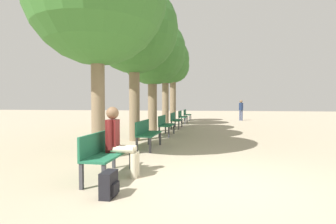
% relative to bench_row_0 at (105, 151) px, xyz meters
% --- Properties ---
extents(ground_plane, '(80.00, 80.00, 0.00)m').
position_rel_bench_row_0_xyz_m(ground_plane, '(2.04, -0.06, -0.52)').
color(ground_plane, tan).
extents(bench_row_0, '(0.48, 1.53, 0.87)m').
position_rel_bench_row_0_xyz_m(bench_row_0, '(0.00, 0.00, 0.00)').
color(bench_row_0, '#1E6042').
rests_on(bench_row_0, ground_plane).
extents(bench_row_1, '(0.48, 1.53, 0.87)m').
position_rel_bench_row_0_xyz_m(bench_row_1, '(0.00, 3.22, 0.00)').
color(bench_row_1, '#1E6042').
rests_on(bench_row_1, ground_plane).
extents(bench_row_2, '(0.48, 1.53, 0.87)m').
position_rel_bench_row_0_xyz_m(bench_row_2, '(0.00, 6.44, 0.00)').
color(bench_row_2, '#1E6042').
rests_on(bench_row_2, ground_plane).
extents(bench_row_3, '(0.48, 1.53, 0.87)m').
position_rel_bench_row_0_xyz_m(bench_row_3, '(0.00, 9.67, 0.00)').
color(bench_row_3, '#1E6042').
rests_on(bench_row_3, ground_plane).
extents(bench_row_4, '(0.48, 1.53, 0.87)m').
position_rel_bench_row_0_xyz_m(bench_row_4, '(0.00, 12.89, 0.00)').
color(bench_row_4, '#1E6042').
rests_on(bench_row_4, ground_plane).
extents(bench_row_5, '(0.48, 1.53, 0.87)m').
position_rel_bench_row_0_xyz_m(bench_row_5, '(0.00, 16.11, 0.00)').
color(bench_row_5, '#1E6042').
rests_on(bench_row_5, ground_plane).
extents(tree_row_1, '(3.29, 3.29, 5.81)m').
position_rel_bench_row_0_xyz_m(tree_row_1, '(-0.86, 4.77, 3.61)').
color(tree_row_1, '#7A664C').
rests_on(tree_row_1, ground_plane).
extents(tree_row_2, '(3.25, 3.25, 5.55)m').
position_rel_bench_row_0_xyz_m(tree_row_2, '(-0.86, 7.77, 3.37)').
color(tree_row_2, '#7A664C').
rests_on(tree_row_2, ground_plane).
extents(tree_row_3, '(2.97, 2.97, 5.57)m').
position_rel_bench_row_0_xyz_m(tree_row_3, '(-0.86, 11.36, 3.51)').
color(tree_row_3, '#7A664C').
rests_on(tree_row_3, ground_plane).
extents(tree_row_4, '(2.43, 2.43, 5.32)m').
position_rel_bench_row_0_xyz_m(tree_row_4, '(-0.86, 14.48, 3.47)').
color(tree_row_4, '#7A664C').
rests_on(tree_row_4, ground_plane).
extents(person_seated, '(0.63, 0.36, 1.35)m').
position_rel_bench_row_0_xyz_m(person_seated, '(0.24, 0.11, 0.20)').
color(person_seated, beige).
rests_on(person_seated, ground_plane).
extents(backpack, '(0.22, 0.35, 0.39)m').
position_rel_bench_row_0_xyz_m(backpack, '(0.48, -0.97, -0.32)').
color(backpack, black).
rests_on(backpack, ground_plane).
extents(pedestrian_near, '(0.33, 0.29, 1.62)m').
position_rel_bench_row_0_xyz_m(pedestrian_near, '(4.27, 16.64, 0.41)').
color(pedestrian_near, '#384260').
rests_on(pedestrian_near, ground_plane).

